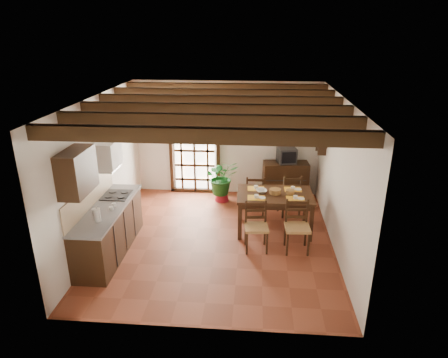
# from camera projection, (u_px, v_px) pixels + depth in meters

# --- Properties ---
(ground_plane) EXTENTS (5.00, 5.00, 0.00)m
(ground_plane) POSITION_uv_depth(u_px,v_px,m) (217.00, 240.00, 7.95)
(ground_plane) COLOR brown
(room_shell) EXTENTS (4.52, 5.02, 2.81)m
(room_shell) POSITION_uv_depth(u_px,v_px,m) (217.00, 153.00, 7.30)
(room_shell) COLOR silver
(room_shell) RESTS_ON ground_plane
(ceiling_beams) EXTENTS (4.50, 4.34, 0.20)m
(ceiling_beams) POSITION_uv_depth(u_px,v_px,m) (216.00, 105.00, 6.99)
(ceiling_beams) COLOR black
(ceiling_beams) RESTS_ON room_shell
(french_door) EXTENTS (1.26, 0.11, 2.32)m
(french_door) POSITION_uv_depth(u_px,v_px,m) (194.00, 148.00, 9.87)
(french_door) COLOR white
(french_door) RESTS_ON ground_plane
(kitchen_counter) EXTENTS (0.64, 2.25, 1.38)m
(kitchen_counter) POSITION_uv_depth(u_px,v_px,m) (109.00, 229.00, 7.37)
(kitchen_counter) COLOR black
(kitchen_counter) RESTS_ON ground_plane
(upper_cabinet) EXTENTS (0.35, 0.80, 0.70)m
(upper_cabinet) POSITION_uv_depth(u_px,v_px,m) (77.00, 172.00, 6.24)
(upper_cabinet) COLOR black
(upper_cabinet) RESTS_ON room_shell
(range_hood) EXTENTS (0.38, 0.60, 0.54)m
(range_hood) POSITION_uv_depth(u_px,v_px,m) (107.00, 155.00, 7.44)
(range_hood) COLOR white
(range_hood) RESTS_ON room_shell
(counter_items) EXTENTS (0.50, 1.43, 0.25)m
(counter_items) POSITION_uv_depth(u_px,v_px,m) (108.00, 203.00, 7.28)
(counter_items) COLOR black
(counter_items) RESTS_ON kitchen_counter
(dining_table) EXTENTS (1.54, 1.01, 0.83)m
(dining_table) POSITION_uv_depth(u_px,v_px,m) (275.00, 198.00, 8.08)
(dining_table) COLOR #341E10
(dining_table) RESTS_ON ground_plane
(chair_near_left) EXTENTS (0.47, 0.45, 0.94)m
(chair_near_left) POSITION_uv_depth(u_px,v_px,m) (256.00, 235.00, 7.53)
(chair_near_left) COLOR #AF824A
(chair_near_left) RESTS_ON ground_plane
(chair_near_right) EXTENTS (0.47, 0.45, 0.98)m
(chair_near_right) POSITION_uv_depth(u_px,v_px,m) (297.00, 236.00, 7.48)
(chair_near_right) COLOR #AF824A
(chair_near_right) RESTS_ON ground_plane
(chair_far_left) EXTENTS (0.44, 0.42, 0.93)m
(chair_far_left) POSITION_uv_depth(u_px,v_px,m) (255.00, 202.00, 8.98)
(chair_far_left) COLOR #AF824A
(chair_far_left) RESTS_ON ground_plane
(chair_far_right) EXTENTS (0.54, 0.52, 0.97)m
(chair_far_right) POSITION_uv_depth(u_px,v_px,m) (289.00, 202.00, 8.93)
(chair_far_right) COLOR #AF824A
(chair_far_right) RESTS_ON ground_plane
(table_setting) EXTENTS (1.11, 0.74, 0.10)m
(table_setting) POSITION_uv_depth(u_px,v_px,m) (275.00, 189.00, 8.00)
(table_setting) COLOR yellow
(table_setting) RESTS_ON dining_table
(table_bowl) EXTENTS (0.25, 0.25, 0.05)m
(table_bowl) POSITION_uv_depth(u_px,v_px,m) (262.00, 191.00, 8.10)
(table_bowl) COLOR white
(table_bowl) RESTS_ON dining_table
(sideboard) EXTENTS (1.11, 0.57, 0.91)m
(sideboard) POSITION_uv_depth(u_px,v_px,m) (285.00, 180.00, 9.75)
(sideboard) COLOR black
(sideboard) RESTS_ON ground_plane
(crt_tv) EXTENTS (0.50, 0.47, 0.36)m
(crt_tv) POSITION_uv_depth(u_px,v_px,m) (287.00, 155.00, 9.51)
(crt_tv) COLOR black
(crt_tv) RESTS_ON sideboard
(fuse_box) EXTENTS (0.25, 0.03, 0.32)m
(fuse_box) POSITION_uv_depth(u_px,v_px,m) (289.00, 126.00, 9.52)
(fuse_box) COLOR white
(fuse_box) RESTS_ON room_shell
(plant_pot) EXTENTS (0.34, 0.34, 0.21)m
(plant_pot) POSITION_uv_depth(u_px,v_px,m) (222.00, 196.00, 9.71)
(plant_pot) COLOR maroon
(plant_pot) RESTS_ON ground_plane
(potted_plant) EXTENTS (2.46, 2.27, 2.25)m
(potted_plant) POSITION_uv_depth(u_px,v_px,m) (222.00, 179.00, 9.55)
(potted_plant) COLOR #144C19
(potted_plant) RESTS_ON ground_plane
(wall_shelf) EXTENTS (0.20, 0.42, 0.20)m
(wall_shelf) POSITION_uv_depth(u_px,v_px,m) (321.00, 147.00, 8.74)
(wall_shelf) COLOR black
(wall_shelf) RESTS_ON room_shell
(shelf_vase) EXTENTS (0.15, 0.15, 0.15)m
(shelf_vase) POSITION_uv_depth(u_px,v_px,m) (322.00, 141.00, 8.69)
(shelf_vase) COLOR #B2BFB2
(shelf_vase) RESTS_ON wall_shelf
(shelf_flowers) EXTENTS (0.14, 0.14, 0.36)m
(shelf_flowers) POSITION_uv_depth(u_px,v_px,m) (322.00, 131.00, 8.62)
(shelf_flowers) COLOR yellow
(shelf_flowers) RESTS_ON shelf_vase
(framed_picture) EXTENTS (0.03, 0.32, 0.32)m
(framed_picture) POSITION_uv_depth(u_px,v_px,m) (327.00, 123.00, 8.54)
(framed_picture) COLOR brown
(framed_picture) RESTS_ON room_shell
(pendant_lamp) EXTENTS (0.36, 0.36, 0.84)m
(pendant_lamp) POSITION_uv_depth(u_px,v_px,m) (278.00, 132.00, 7.69)
(pendant_lamp) COLOR black
(pendant_lamp) RESTS_ON room_shell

